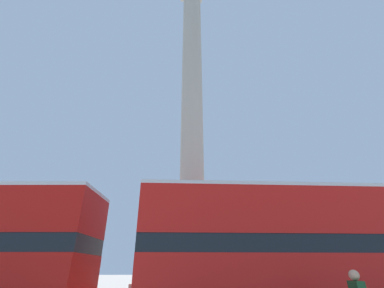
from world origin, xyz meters
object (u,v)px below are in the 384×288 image
at_px(equestrian_statue, 343,272).
at_px(street_lamp, 158,228).
at_px(monument_column, 192,170).
at_px(bus_c, 288,248).

distance_m(equestrian_statue, street_lamp, 16.39).
height_order(monument_column, bus_c, monument_column).
relative_size(monument_column, street_lamp, 5.15).
bearing_deg(bus_c, street_lamp, 156.44).
height_order(bus_c, street_lamp, street_lamp).
xyz_separation_m(bus_c, equestrian_statue, (9.05, 11.12, -0.78)).
bearing_deg(equestrian_statue, monument_column, -131.22).
bearing_deg(monument_column, equestrian_statue, 22.11).
xyz_separation_m(monument_column, equestrian_statue, (11.80, 4.80, -5.92)).
bearing_deg(monument_column, street_lamp, -114.06).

